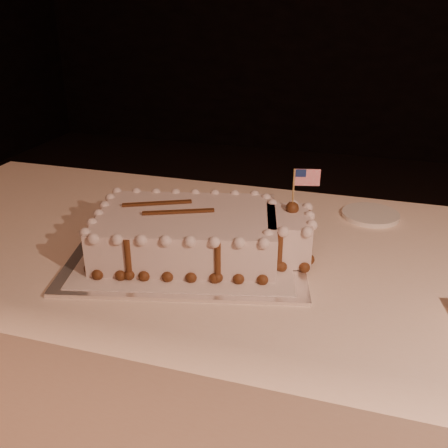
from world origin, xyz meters
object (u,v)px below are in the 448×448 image
(cake_board, at_px, (188,253))
(sheet_cake, at_px, (200,233))
(banquet_table, at_px, (358,409))
(side_plate, at_px, (370,215))

(cake_board, height_order, sheet_cake, sheet_cake)
(banquet_table, bearing_deg, side_plate, 95.35)
(banquet_table, relative_size, cake_board, 4.92)
(banquet_table, height_order, cake_board, cake_board)
(side_plate, bearing_deg, cake_board, -138.49)
(sheet_cake, relative_size, side_plate, 3.38)
(sheet_cake, distance_m, side_plate, 0.47)
(side_plate, bearing_deg, banquet_table, -84.65)
(sheet_cake, bearing_deg, banquet_table, 7.61)
(cake_board, height_order, side_plate, side_plate)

